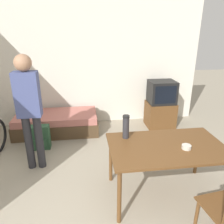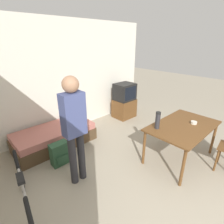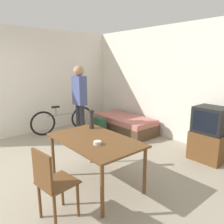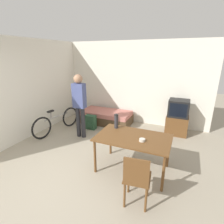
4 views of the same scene
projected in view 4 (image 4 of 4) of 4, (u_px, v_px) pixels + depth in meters
ground_plane at (61, 188)px, 3.14m from camera, size 20.00×20.00×0.00m
wall_back at (128, 83)px, 5.92m from camera, size 5.30×0.06×2.70m
wall_left at (37, 87)px, 5.12m from camera, size 0.06×4.66×2.70m
daybed at (106, 117)px, 6.05m from camera, size 1.73×0.83×0.42m
tv at (177, 118)px, 5.12m from camera, size 0.61×0.51×1.05m
dining_table at (133, 140)px, 3.44m from camera, size 1.44×0.88×0.74m
wooden_chair at (137, 178)px, 2.61m from camera, size 0.45×0.45×0.92m
bicycle at (57, 122)px, 5.30m from camera, size 0.33×1.71×0.73m
person_standing at (79, 101)px, 4.75m from camera, size 0.34×0.24×1.79m
thermos_flask at (116, 121)px, 3.77m from camera, size 0.09×0.09×0.32m
mate_bowl at (142, 140)px, 3.24m from camera, size 0.11×0.11×0.05m
backpack at (91, 122)px, 5.54m from camera, size 0.34×0.21×0.45m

